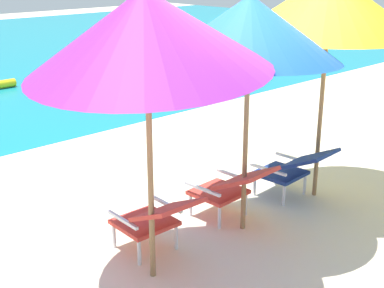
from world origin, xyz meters
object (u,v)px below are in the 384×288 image
Objects in this scene: lounge_chair_left at (155,217)px; beach_umbrella_right at (329,4)px; lounge_chair_center at (231,186)px; lounge_chair_right at (293,167)px; beach_umbrella_left at (146,31)px; beach_umbrella_center at (249,29)px.

beach_umbrella_right is (2.28, -0.22, 1.83)m from lounge_chair_left.
lounge_chair_left is 0.99× the size of lounge_chair_center.
lounge_chair_right is 2.84m from beach_umbrella_left.
lounge_chair_center is at bearing 80.75° from beach_umbrella_center.
lounge_chair_right is (1.99, -0.10, 0.00)m from lounge_chair_left.
lounge_chair_left is 0.36× the size of beach_umbrella_center.
lounge_chair_left is at bearing 177.05° from lounge_chair_right.
beach_umbrella_right is at bearing 0.77° from beach_umbrella_left.
beach_umbrella_left is at bearing -168.37° from lounge_chair_center.
lounge_chair_center is 0.94m from lounge_chair_right.
beach_umbrella_center reaches higher than lounge_chair_left.
lounge_chair_right is at bearing 158.13° from beach_umbrella_right.
beach_umbrella_center is (1.26, 0.05, -0.09)m from beach_umbrella_left.
beach_umbrella_left reaches higher than beach_umbrella_center.
lounge_chair_center is 0.99× the size of lounge_chair_right.
beach_umbrella_left reaches higher than beach_umbrella_right.
beach_umbrella_right is at bearing -21.87° from lounge_chair_right.
beach_umbrella_right reaches higher than beach_umbrella_center.
beach_umbrella_right is (2.52, 0.03, 0.07)m from beach_umbrella_left.
beach_umbrella_left is 1.00× the size of beach_umbrella_right.
lounge_chair_right is (0.94, -0.11, 0.00)m from lounge_chair_center.
beach_umbrella_left is at bearing -176.12° from lounge_chair_right.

